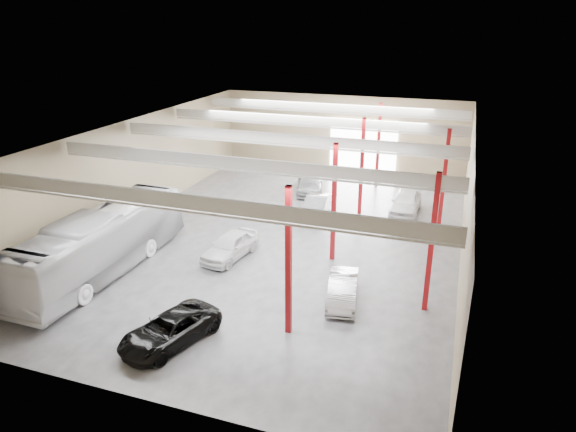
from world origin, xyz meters
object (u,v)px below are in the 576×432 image
Objects in this scene: car_right_far at (406,202)px; car_right_near at (343,289)px; car_row_b at (316,206)px; coach_bus at (102,242)px; car_row_a at (230,246)px; black_sedan at (170,330)px; car_row_c at (310,183)px.

car_right_near is at bearing -95.59° from car_right_far.
car_right_far is (6.01, 2.67, 0.11)m from car_row_b.
coach_bus is at bearing -130.89° from car_row_b.
black_sedan is at bearing -74.07° from car_row_a.
coach_bus is at bearing -126.36° from car_row_c.
car_right_far is at bearing 19.12° from car_row_b.
coach_bus reaches higher than car_right_far.
car_row_a reaches higher than black_sedan.
coach_bus is 2.58× the size of car_right_far.
car_row_c is at bearing 162.99° from car_right_far.
car_right_near is at bearing 61.43° from black_sedan.
car_row_c is at bearing 102.30° from car_right_near.
car_right_far reaches higher than car_row_a.
black_sedan is 1.07× the size of car_row_b.
car_right_far is (8.95, 10.94, 0.08)m from car_row_a.
car_row_b reaches higher than car_right_near.
car_row_a is 0.90× the size of car_right_far.
car_row_b is 11.98m from car_right_near.
car_right_near is (6.33, 5.91, 0.01)m from black_sedan.
car_right_near is 0.83× the size of car_right_far.
car_right_near is (13.42, 1.10, -1.09)m from coach_bus.
black_sedan is at bearing -111.16° from car_right_far.
car_row_a is at bearing 33.59° from coach_bus.
car_right_near is (7.50, -2.81, -0.08)m from car_row_a.
car_right_near is (4.55, -11.08, -0.06)m from car_row_b.
black_sedan is 22.19m from car_row_c.
car_row_b is 5.59m from car_row_c.
car_row_b is at bearing -155.60° from car_right_far.
black_sedan is 0.97× the size of car_right_far.
coach_bus is 8.64m from black_sedan.
car_row_b is 1.08× the size of car_right_near.
coach_bus is 2.86× the size of car_row_b.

